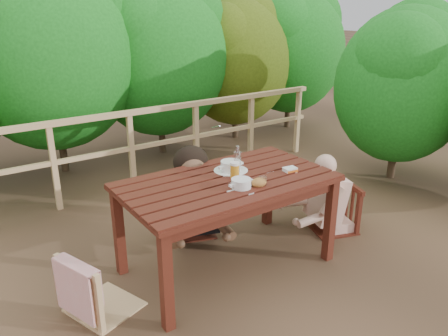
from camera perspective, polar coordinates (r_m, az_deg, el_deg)
ground at (r=3.97m, az=0.42°, el=-12.47°), size 60.00×60.00×0.00m
table at (r=3.77m, az=0.43°, el=-7.34°), size 1.74×0.98×0.80m
chair_left at (r=3.35m, az=-15.90°, el=-10.78°), size 0.59×0.59×0.93m
chair_far at (r=4.30m, az=-4.60°, el=-2.83°), size 0.58×0.58×0.92m
chair_right at (r=4.50m, az=14.12°, el=-2.55°), size 0.56×0.56×0.89m
woman at (r=4.22m, az=-4.84°, el=0.58°), size 0.78×0.87×1.46m
diner_right at (r=4.45m, az=14.62°, el=0.10°), size 0.79×0.71×1.32m
railing at (r=5.36m, az=-11.90°, el=2.06°), size 5.60×0.10×1.01m
hedge_row at (r=6.37m, az=-13.87°, el=17.59°), size 6.60×1.60×3.80m
soup_near at (r=3.42m, az=2.25°, el=-2.12°), size 0.26×0.26×0.09m
soup_far at (r=3.77m, az=0.90°, el=0.19°), size 0.30×0.30×0.10m
bread_roll at (r=3.47m, az=4.54°, el=-1.91°), size 0.13×0.10×0.08m
beer_glass at (r=3.60m, az=1.40°, el=-0.40°), size 0.08×0.08×0.15m
bottle at (r=3.67m, az=1.75°, el=0.94°), size 0.06×0.06×0.26m
tumbler at (r=3.49m, az=5.01°, el=-1.74°), size 0.07×0.07×0.08m
butter_tub at (r=3.80m, az=8.55°, el=-0.29°), size 0.12×0.09×0.05m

